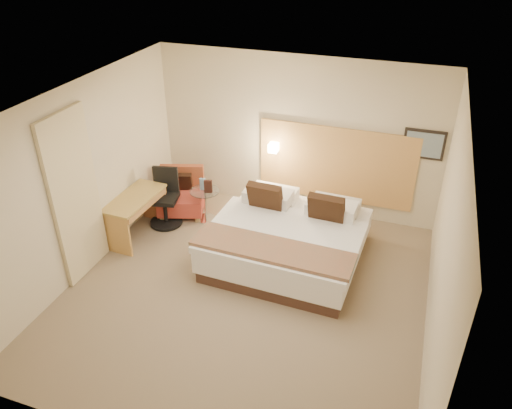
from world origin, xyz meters
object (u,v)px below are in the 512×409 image
(lounge_chair, at_px, (182,196))
(desk, at_px, (136,206))
(bed, at_px, (288,239))
(desk_chair, at_px, (165,202))
(side_table, at_px, (205,203))

(lounge_chair, xyz_separation_m, desk, (-0.32, -0.91, 0.24))
(bed, xyz_separation_m, desk_chair, (-2.22, 0.31, 0.05))
(bed, relative_size, desk, 1.94)
(bed, distance_m, side_table, 1.74)
(side_table, relative_size, desk_chair, 0.63)
(lounge_chair, height_order, side_table, lounge_chair)
(lounge_chair, xyz_separation_m, desk_chair, (-0.09, -0.40, 0.08))
(bed, height_order, desk_chair, bed)
(side_table, bearing_deg, desk_chair, -152.66)
(lounge_chair, distance_m, desk_chair, 0.42)
(side_table, distance_m, desk_chair, 0.67)
(lounge_chair, xyz_separation_m, side_table, (0.49, -0.10, -0.01))
(desk_chair, bearing_deg, side_table, 27.34)
(side_table, xyz_separation_m, desk_chair, (-0.59, -0.30, 0.09))
(side_table, bearing_deg, desk, -135.21)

